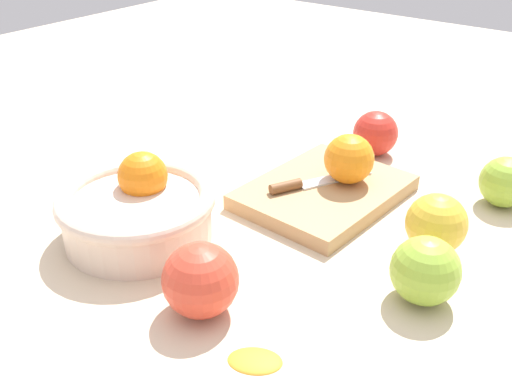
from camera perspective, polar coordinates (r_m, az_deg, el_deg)
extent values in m
plane|color=beige|center=(0.76, 4.40, -3.53)|extent=(2.40, 2.40, 0.00)
cylinder|color=beige|center=(0.74, -11.28, -2.52)|extent=(0.18, 0.18, 0.05)
torus|color=beige|center=(0.72, -11.48, -0.68)|extent=(0.19, 0.19, 0.02)
sphere|color=orange|center=(0.74, -10.83, 1.51)|extent=(0.06, 0.06, 0.06)
cube|color=tan|center=(0.82, 6.57, -0.01)|extent=(0.23, 0.18, 0.02)
sphere|color=orange|center=(0.81, 9.09, 3.12)|extent=(0.07, 0.07, 0.07)
cube|color=silver|center=(0.83, 7.57, 1.30)|extent=(0.11, 0.07, 0.00)
cylinder|color=brown|center=(0.79, 2.87, 0.54)|extent=(0.05, 0.03, 0.01)
sphere|color=#8EB738|center=(0.64, 15.96, -7.28)|extent=(0.07, 0.07, 0.07)
sphere|color=#8EB738|center=(0.86, 22.86, 0.89)|extent=(0.07, 0.07, 0.07)
sphere|color=gold|center=(0.73, 16.95, -2.92)|extent=(0.07, 0.07, 0.07)
sphere|color=red|center=(0.95, 11.41, 5.55)|extent=(0.07, 0.07, 0.07)
sphere|color=#D6422D|center=(0.60, -5.36, -8.42)|extent=(0.08, 0.08, 0.08)
ellipsoid|color=orange|center=(0.57, -0.10, -15.67)|extent=(0.06, 0.06, 0.01)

